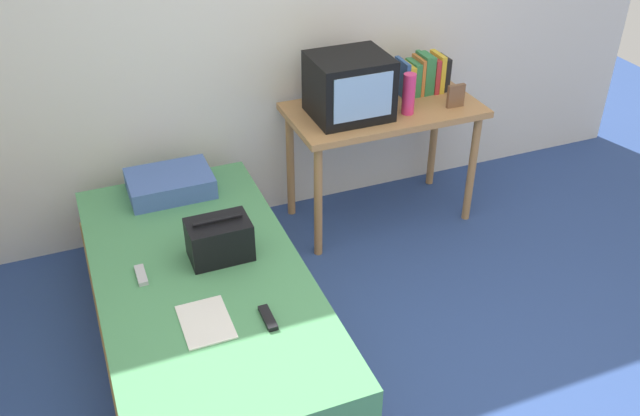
# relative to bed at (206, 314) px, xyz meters

# --- Properties ---
(ground_plane) EXTENTS (8.00, 8.00, 0.00)m
(ground_plane) POSITION_rel_bed_xyz_m (0.84, -0.80, -0.24)
(ground_plane) COLOR #2D4784
(wall_back) EXTENTS (5.20, 0.10, 2.60)m
(wall_back) POSITION_rel_bed_xyz_m (0.84, 1.20, 1.06)
(wall_back) COLOR silver
(wall_back) RESTS_ON ground
(bed) EXTENTS (1.00, 2.00, 0.49)m
(bed) POSITION_rel_bed_xyz_m (0.00, 0.00, 0.00)
(bed) COLOR #B27F4C
(bed) RESTS_ON ground
(desk) EXTENTS (1.16, 0.60, 0.78)m
(desk) POSITION_rel_bed_xyz_m (1.34, 0.80, 0.43)
(desk) COLOR #B27F4C
(desk) RESTS_ON ground
(tv) EXTENTS (0.44, 0.39, 0.36)m
(tv) POSITION_rel_bed_xyz_m (1.10, 0.78, 0.72)
(tv) COLOR black
(tv) RESTS_ON desk
(water_bottle) EXTENTS (0.08, 0.08, 0.24)m
(water_bottle) POSITION_rel_bed_xyz_m (1.43, 0.67, 0.66)
(water_bottle) COLOR #E53372
(water_bottle) RESTS_ON desk
(book_row) EXTENTS (0.32, 0.17, 0.25)m
(book_row) POSITION_rel_bed_xyz_m (1.66, 0.91, 0.65)
(book_row) COLOR #2D5699
(book_row) RESTS_ON desk
(picture_frame) EXTENTS (0.11, 0.02, 0.14)m
(picture_frame) POSITION_rel_bed_xyz_m (1.74, 0.64, 0.61)
(picture_frame) COLOR brown
(picture_frame) RESTS_ON desk
(pillow) EXTENTS (0.46, 0.33, 0.11)m
(pillow) POSITION_rel_bed_xyz_m (0.02, 0.78, 0.31)
(pillow) COLOR #4766AD
(pillow) RESTS_ON bed
(handbag) EXTENTS (0.30, 0.20, 0.22)m
(handbag) POSITION_rel_bed_xyz_m (0.12, 0.10, 0.35)
(handbag) COLOR black
(handbag) RESTS_ON bed
(magazine) EXTENTS (0.21, 0.29, 0.01)m
(magazine) POSITION_rel_bed_xyz_m (-0.06, -0.34, 0.25)
(magazine) COLOR white
(magazine) RESTS_ON bed
(remote_dark) EXTENTS (0.04, 0.16, 0.02)m
(remote_dark) POSITION_rel_bed_xyz_m (0.20, -0.42, 0.26)
(remote_dark) COLOR black
(remote_dark) RESTS_ON bed
(remote_silver) EXTENTS (0.04, 0.14, 0.02)m
(remote_silver) POSITION_rel_bed_xyz_m (-0.27, 0.08, 0.26)
(remote_silver) COLOR #B7B7BC
(remote_silver) RESTS_ON bed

